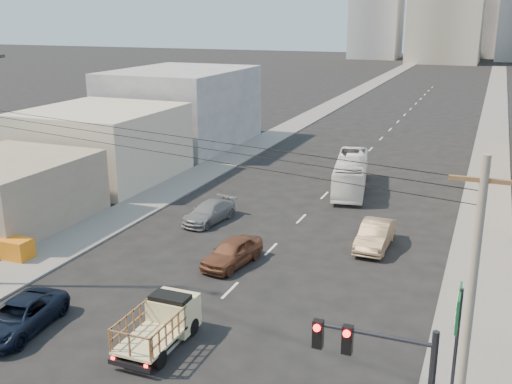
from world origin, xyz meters
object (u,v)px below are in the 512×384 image
Objects in this scene: navy_pickup at (19,316)px; sedan_tan at (375,235)px; flatbed_pickup at (161,321)px; green_sign at (457,323)px; crate_stack at (16,248)px; city_bus at (351,173)px; utility_pole at (468,320)px; sedan_brown at (232,252)px; sedan_grey at (209,212)px.

sedan_tan is at bearing 45.32° from navy_pickup.
flatbed_pickup is at bearing 5.95° from navy_pickup.
crate_stack is at bearing 166.93° from green_sign.
green_sign is (5.45, -15.10, 2.95)m from sedan_tan.
city_bus is 31.11m from utility_pole.
sedan_brown is (-0.64, 8.87, -0.34)m from flatbed_pickup.
crate_stack is (-7.37, -10.05, 0.02)m from sedan_grey.
flatbed_pickup is at bearing -62.75° from sedan_grey.
flatbed_pickup reaches higher than navy_pickup.
city_bus is at bearing 85.43° from flatbed_pickup.
sedan_brown is at bearing -108.67° from city_bus.
navy_pickup is at bearing -86.20° from sedan_grey.
crate_stack is at bearing -151.82° from sedan_brown.
city_bus is at bearing 55.51° from crate_stack.
utility_pole is 26.20m from crate_stack.
sedan_grey is 23.17m from green_sign.
utility_pole is at bearing -71.25° from sedan_tan.
navy_pickup is 8.67m from crate_stack.
green_sign is 2.78× the size of crate_stack.
utility_pole is (0.34, -2.50, 1.44)m from green_sign.
city_bus reaches higher than sedan_grey.
sedan_brown is 0.96× the size of sedan_grey.
green_sign is 24.99m from crate_stack.
navy_pickup is 1.00× the size of green_sign.
green_sign reaches higher than navy_pickup.
flatbed_pickup is 26.12m from city_bus.
green_sign is at bearing -13.07° from crate_stack.
city_bus is 12.37m from sedan_tan.
city_bus is at bearing 109.89° from green_sign.
navy_pickup is at bearing -128.38° from sedan_tan.
crate_stack is (-12.42, 4.93, -0.40)m from flatbed_pickup.
crate_stack is (-18.71, -9.49, -0.10)m from sedan_tan.
sedan_brown is at bearing -140.80° from sedan_tan.
navy_pickup is 1.08× the size of sedan_grey.
flatbed_pickup reaches higher than sedan_grey.
utility_pole is at bearing -80.76° from city_bus.
navy_pickup is at bearing -116.92° from city_bus.
green_sign is at bearing -3.29° from flatbed_pickup.
sedan_tan is at bearing 26.89° from crate_stack.
sedan_brown is 0.89× the size of green_sign.
green_sign is at bearing -69.61° from sedan_tan.
sedan_brown reaches higher than crate_stack.
sedan_tan is (6.29, 14.42, -0.30)m from flatbed_pickup.
flatbed_pickup is at bearing 176.71° from green_sign.
crate_stack is (-5.99, 6.27, -0.01)m from navy_pickup.
sedan_brown is 12.42m from crate_stack.
sedan_tan is at bearing -79.74° from city_bus.
green_sign is at bearing 97.67° from utility_pole.
city_bus is 0.98× the size of utility_pole.
city_bus is 17.39m from sedan_brown.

